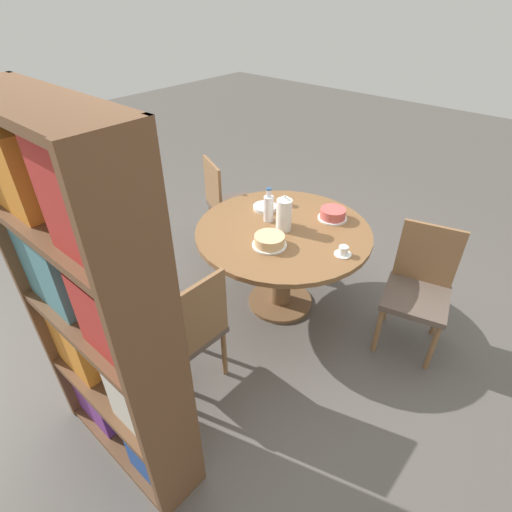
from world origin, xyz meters
The scene contains 13 objects.
ground_plane centered at (0.00, 0.00, 0.00)m, with size 14.00×14.00×0.00m, color #56514C.
dining_table centered at (0.00, 0.00, 0.56)m, with size 1.29×1.29×0.71m.
chair_a centered at (-0.94, -0.32, 0.47)m, with size 0.51×0.51×0.89m.
chair_b centered at (0.93, -0.35, 0.47)m, with size 0.56×0.56×0.89m.
chair_c centered at (-0.05, 0.99, 0.47)m, with size 0.43×0.43×0.89m.
bookshelf centered at (-0.13, 1.49, 0.95)m, with size 0.92×0.28×1.92m.
coffee_pot centered at (0.00, 0.00, 0.83)m, with size 0.11×0.11×0.27m.
water_bottle centered at (0.16, -0.03, 0.82)m, with size 0.08×0.08×0.27m.
cake_main centered at (-0.06, 0.24, 0.75)m, with size 0.24×0.24×0.08m.
cake_second centered at (-0.19, -0.37, 0.75)m, with size 0.22×0.22×0.08m.
cup_a centered at (-0.50, 0.00, 0.73)m, with size 0.12×0.12×0.06m.
cup_b centered at (0.23, -0.31, 0.73)m, with size 0.12×0.12×0.06m.
plate_stack centered at (0.30, -0.15, 0.72)m, with size 0.19×0.19×0.03m.
Camera 1 is at (-1.49, 2.01, 2.22)m, focal length 28.00 mm.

